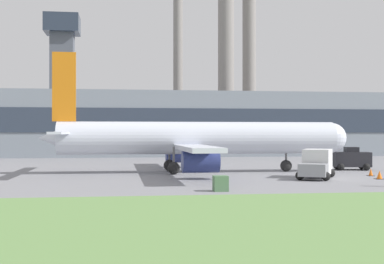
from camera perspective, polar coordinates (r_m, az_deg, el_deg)
name	(u,v)px	position (r m, az deg, el deg)	size (l,w,h in m)	color
ground_plane	(205,173)	(49.32, 1.39, -4.35)	(400.00, 400.00, 0.00)	gray
terminal_building	(165,123)	(85.50, -2.89, 0.99)	(86.48, 11.16, 22.00)	gray
smokestack_left	(178,48)	(114.93, -1.51, 8.90)	(2.32, 2.32, 43.08)	gray
smokestack_right	(226,61)	(115.99, 3.64, 7.55)	(3.94, 3.94, 37.89)	gray
smokestack_far	(249,49)	(122.36, 6.12, 8.82)	(3.45, 3.45, 44.99)	gray
airplane	(194,139)	(49.34, 0.16, -0.79)	(28.73, 27.14, 10.90)	silver
pushback_tug	(351,159)	(55.24, 16.64, -2.82)	(3.87, 3.09, 2.26)	#232328
baggage_truck	(317,164)	(44.27, 13.14, -3.35)	(4.27, 5.52, 2.33)	gray
traffic_cone_near_nose	(379,175)	(44.86, 19.37, -4.37)	(0.66, 0.66, 0.68)	black
traffic_cone_wingtip	(371,172)	(48.00, 18.53, -4.10)	(0.54, 0.54, 0.65)	black
utility_cabinet	(221,183)	(33.63, 3.06, -5.50)	(0.90, 0.83, 0.97)	#4C724C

